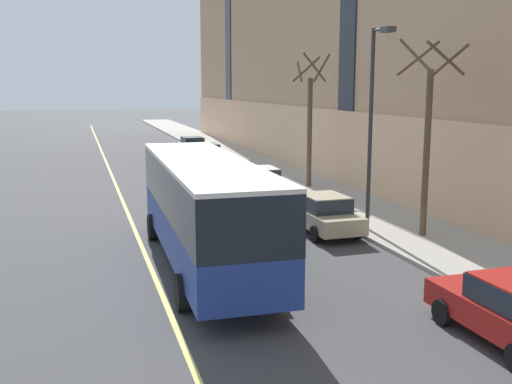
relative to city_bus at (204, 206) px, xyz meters
name	(u,v)px	position (x,y,z in m)	size (l,w,h in m)	color
ground_plane	(209,272)	(0.02, -0.54, -2.06)	(260.00, 260.00, 0.00)	#424244
sidewalk	(407,229)	(8.89, 2.46, -1.98)	(4.49, 160.00, 0.15)	#ADA89E
city_bus	(204,206)	(0.00, 0.00, 0.00)	(3.04, 11.88, 3.54)	navy
parked_car_white_0	(261,181)	(5.50, 11.68, -1.28)	(2.05, 4.61, 1.56)	silver
parked_car_black_2	(192,146)	(5.51, 31.30, -1.27)	(2.15, 4.57, 1.56)	black
parked_car_champagne_4	(322,213)	(5.52, 3.30, -1.27)	(2.04, 4.64, 1.56)	#BCAD89
parked_car_green_5	(207,154)	(5.49, 25.28, -1.28)	(2.00, 4.25, 1.56)	#23603D
street_tree_mid_block	(428,134)	(8.83, 1.20, 1.98)	(2.13, 2.10, 7.39)	brown
street_tree_far_uptown	(310,120)	(8.83, 13.07, 1.87)	(1.72, 1.66, 7.46)	brown
street_lamp	(374,111)	(7.25, 2.55, 2.82)	(0.36, 1.48, 7.85)	#2D2D30
lane_centerline	(144,252)	(-1.70, 2.46, -2.05)	(0.16, 140.00, 0.01)	#E0D66B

